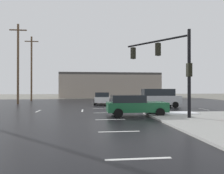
# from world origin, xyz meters

# --- Properties ---
(ground_plane) EXTENTS (120.00, 120.00, 0.00)m
(ground_plane) POSITION_xyz_m (0.00, 0.00, 0.00)
(ground_plane) COLOR slate
(road_asphalt) EXTENTS (44.00, 44.00, 0.02)m
(road_asphalt) POSITION_xyz_m (0.00, 0.00, 0.01)
(road_asphalt) COLOR black
(road_asphalt) RESTS_ON ground_plane
(snow_strip_curbside) EXTENTS (4.00, 1.60, 0.06)m
(snow_strip_curbside) POSITION_xyz_m (5.00, -4.00, 0.17)
(snow_strip_curbside) COLOR white
(snow_strip_curbside) RESTS_ON sidewalk_corner
(lane_markings) EXTENTS (36.15, 36.15, 0.01)m
(lane_markings) POSITION_xyz_m (1.20, -1.38, 0.02)
(lane_markings) COLOR silver
(lane_markings) RESTS_ON road_asphalt
(traffic_signal_mast) EXTENTS (3.50, 4.60, 5.94)m
(traffic_signal_mast) POSITION_xyz_m (4.33, -5.30, 4.13)
(traffic_signal_mast) COLOR black
(traffic_signal_mast) RESTS_ON sidewalk_corner
(strip_building_background) EXTENTS (22.16, 8.00, 5.56)m
(strip_building_background) POSITION_xyz_m (3.52, 29.17, 2.78)
(strip_building_background) COLOR gray
(strip_building_background) RESTS_ON ground_plane
(suv_silver) EXTENTS (4.90, 2.32, 2.03)m
(suv_silver) POSITION_xyz_m (6.19, 2.77, 1.09)
(suv_silver) COLOR #B7BABF
(suv_silver) RESTS_ON road_asphalt
(sedan_green) EXTENTS (4.54, 2.03, 1.58)m
(sedan_green) POSITION_xyz_m (2.01, -4.28, 0.85)
(sedan_green) COLOR #195933
(sedan_green) RESTS_ON road_asphalt
(sedan_white) EXTENTS (2.38, 4.67, 1.58)m
(sedan_white) POSITION_xyz_m (0.38, 7.25, 0.85)
(sedan_white) COLOR white
(sedan_white) RESTS_ON road_asphalt
(utility_pole_far) EXTENTS (2.20, 0.28, 10.64)m
(utility_pole_far) POSITION_xyz_m (-10.70, 9.35, 5.54)
(utility_pole_far) COLOR brown
(utility_pole_far) RESTS_ON ground_plane
(utility_pole_distant) EXTENTS (2.20, 0.28, 10.71)m
(utility_pole_distant) POSITION_xyz_m (-10.82, 16.59, 5.58)
(utility_pole_distant) COLOR brown
(utility_pole_distant) RESTS_ON ground_plane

